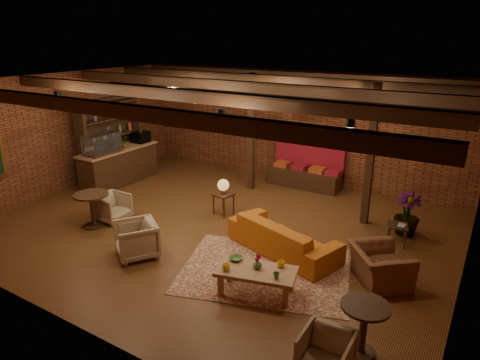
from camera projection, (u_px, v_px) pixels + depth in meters
The scene contains 28 objects.
floor at pixel (216, 226), 9.75m from camera, with size 10.00×10.00×0.00m, color #3B1B0E.
ceiling at pixel (214, 84), 8.71m from camera, with size 10.00×8.00×0.02m, color black.
wall_back at pixel (293, 126), 12.46m from camera, with size 10.00×0.02×3.20m, color brown.
wall_front at pixel (53, 226), 6.01m from camera, with size 10.00×0.02×3.20m, color brown.
wall_left at pixel (65, 132), 11.71m from camera, with size 0.02×8.00×3.20m, color brown.
wall_right at pixel (475, 205), 6.76m from camera, with size 0.02×8.00×3.20m, color brown.
ceiling_beams at pixel (214, 90), 8.75m from camera, with size 9.80×6.40×0.22m, color black, non-canonical shape.
ceiling_pipe at pixel (253, 92), 10.12m from camera, with size 0.12×0.12×9.60m, color black.
post_left at pixel (251, 133), 11.63m from camera, with size 0.16×0.16×3.20m, color black.
post_right at pixel (371, 156), 9.46m from camera, with size 0.16×0.16×3.20m, color black.
service_counter at pixel (119, 157), 12.33m from camera, with size 0.80×2.50×1.60m, color black, non-canonical shape.
plant_counter at pixel (125, 142), 12.31m from camera, with size 0.35×0.39×0.30m, color #337F33.
shelving_hutch at pixel (110, 141), 12.48m from camera, with size 0.52×2.00×2.40m, color black, non-canonical shape.
banquette at pixel (304, 170), 12.15m from camera, with size 2.10×0.70×1.00m, color maroon, non-canonical shape.
service_sign at pixel (301, 107), 11.19m from camera, with size 0.86×0.06×0.30m, color #F44718.
ceiling_spotlights at pixel (214, 100), 8.82m from camera, with size 6.40×4.40×0.28m, color black, non-canonical shape.
rug at pixel (265, 270), 7.94m from camera, with size 3.03×2.32×0.01m, color maroon.
sofa at pixel (284, 236), 8.51m from camera, with size 2.36×0.92×0.69m, color #B05B18.
coffee_table at pixel (256, 272), 7.12m from camera, with size 1.45×0.97×0.71m.
side_table_lamp at pixel (223, 188), 10.22m from camera, with size 0.48×0.48×0.89m.
round_table_left at pixel (92, 205), 9.58m from camera, with size 0.76×0.76×0.79m.
armchair_a at pixel (112, 206), 9.97m from camera, with size 0.68×0.64×0.70m, color beige.
armchair_b at pixel (136, 238), 8.34m from camera, with size 0.76×0.71×0.78m, color beige.
armchair_right at pixel (380, 260), 7.42m from camera, with size 1.00×0.65×0.87m, color brown.
side_table_book at pixel (398, 226), 8.81m from camera, with size 0.48×0.48×0.46m.
round_table_right at pixel (364, 321), 5.73m from camera, with size 0.66×0.66×0.77m.
armchair_far at pixel (326, 352), 5.44m from camera, with size 0.64×0.60×0.66m, color beige.
plant_tall at pixel (413, 172), 8.91m from camera, with size 1.60×1.60×2.87m, color #4C7F4C.
Camera 1 is at (5.11, -7.28, 4.17)m, focal length 32.00 mm.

